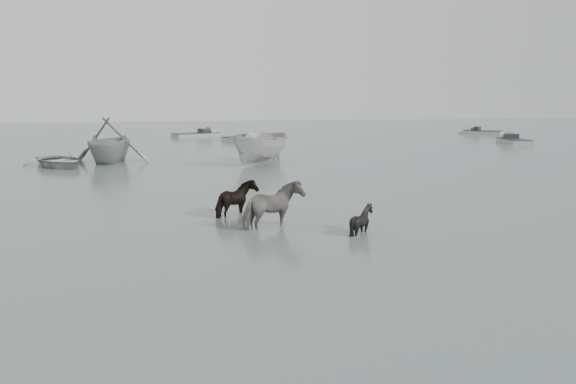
# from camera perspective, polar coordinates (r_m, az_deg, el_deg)

# --- Properties ---
(ground) EXTENTS (140.00, 140.00, 0.00)m
(ground) POSITION_cam_1_polar(r_m,az_deg,el_deg) (17.25, 2.56, -3.20)
(ground) COLOR #52625A
(ground) RESTS_ON ground
(pony_pinto) EXTENTS (2.10, 1.69, 1.62)m
(pony_pinto) POSITION_cam_1_polar(r_m,az_deg,el_deg) (16.61, -1.57, -0.84)
(pony_pinto) COLOR black
(pony_pinto) RESTS_ON ground
(pony_dark) EXTENTS (1.58, 1.68, 1.35)m
(pony_dark) POSITION_cam_1_polar(r_m,az_deg,el_deg) (18.36, -5.15, -0.28)
(pony_dark) COLOR black
(pony_dark) RESTS_ON ground
(pony_black) EXTENTS (1.03, 0.93, 1.11)m
(pony_black) POSITION_cam_1_polar(r_m,az_deg,el_deg) (16.14, 7.49, -2.18)
(pony_black) COLOR black
(pony_black) RESTS_ON ground
(rowboat_lead) EXTENTS (4.77, 5.17, 0.87)m
(rowboat_lead) POSITION_cam_1_polar(r_m,az_deg,el_deg) (33.27, -22.20, 3.15)
(rowboat_lead) COLOR #A8A8A4
(rowboat_lead) RESTS_ON ground
(rowboat_trail) EXTENTS (5.60, 6.14, 2.76)m
(rowboat_trail) POSITION_cam_1_polar(r_m,az_deg,el_deg) (34.41, -17.66, 5.19)
(rowboat_trail) COLOR #979A97
(rowboat_trail) RESTS_ON ground
(boat_small) EXTENTS (4.75, 5.10, 1.96)m
(boat_small) POSITION_cam_1_polar(r_m,az_deg,el_deg) (32.25, -2.82, 4.65)
(boat_small) COLOR #AFAFAB
(boat_small) RESTS_ON ground
(skiff_port) EXTENTS (2.45, 5.14, 0.75)m
(skiff_port) POSITION_cam_1_polar(r_m,az_deg,el_deg) (49.25, 22.00, 5.03)
(skiff_port) COLOR #9C9E9C
(skiff_port) RESTS_ON ground
(skiff_mid) EXTENTS (4.03, 5.94, 0.75)m
(skiff_mid) POSITION_cam_1_polar(r_m,az_deg,el_deg) (46.91, -4.63, 5.50)
(skiff_mid) COLOR #ABADAB
(skiff_mid) RESTS_ON ground
(skiff_star) EXTENTS (4.72, 4.57, 0.75)m
(skiff_star) POSITION_cam_1_polar(r_m,az_deg,el_deg) (59.93, 19.22, 5.92)
(skiff_star) COLOR #AFAEAA
(skiff_star) RESTS_ON ground
(skiff_far) EXTENTS (6.13, 4.17, 0.75)m
(skiff_far) POSITION_cam_1_polar(r_m,az_deg,el_deg) (53.68, -9.34, 5.95)
(skiff_far) COLOR #989A97
(skiff_far) RESTS_ON ground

